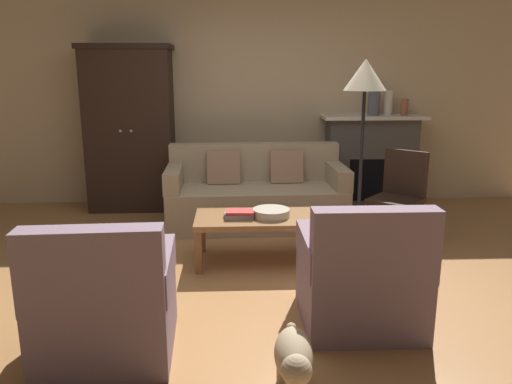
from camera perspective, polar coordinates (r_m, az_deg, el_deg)
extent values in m
plane|color=#B27A47|center=(4.24, -0.07, -9.57)|extent=(9.60, 9.60, 0.00)
cube|color=beige|center=(6.45, -1.09, 11.29)|extent=(7.20, 0.10, 2.80)
cube|color=#4C4947|center=(6.52, 12.77, 3.38)|extent=(1.10, 0.36, 1.08)
cube|color=black|center=(6.39, 13.09, 1.31)|extent=(0.60, 0.01, 0.52)
cube|color=white|center=(6.43, 13.08, 8.26)|extent=(1.26, 0.48, 0.04)
cube|color=black|center=(6.27, -13.97, 6.65)|extent=(1.00, 0.52, 1.89)
cube|color=black|center=(6.24, -14.50, 15.57)|extent=(1.06, 0.55, 0.06)
sphere|color=#ADAFB5|center=(6.02, -15.05, 6.66)|extent=(0.04, 0.04, 0.04)
sphere|color=#ADAFB5|center=(5.99, -13.93, 6.70)|extent=(0.04, 0.04, 0.04)
cube|color=tan|center=(5.51, 0.05, -1.59)|extent=(1.92, 0.89, 0.44)
cube|color=tan|center=(5.74, -0.19, 3.45)|extent=(1.90, 0.23, 0.42)
cube|color=tan|center=(5.44, -9.24, 1.61)|extent=(0.18, 0.80, 0.22)
cube|color=tan|center=(5.56, 9.14, 1.88)|extent=(0.18, 0.80, 0.22)
cube|color=#9E755B|center=(5.60, -3.67, 2.74)|extent=(0.36, 0.20, 0.37)
cube|color=#9E755B|center=(5.65, 3.45, 2.83)|extent=(0.36, 0.20, 0.37)
cube|color=olive|center=(4.45, 0.21, -3.01)|extent=(1.10, 0.60, 0.05)
cube|color=brown|center=(4.27, -6.51, -6.79)|extent=(0.06, 0.06, 0.37)
cube|color=brown|center=(4.32, 7.19, -6.56)|extent=(0.06, 0.06, 0.37)
cube|color=brown|center=(4.76, -6.10, -4.59)|extent=(0.06, 0.06, 0.37)
cube|color=brown|center=(4.81, 6.16, -4.42)|extent=(0.06, 0.06, 0.37)
cylinder|color=beige|center=(4.41, 1.72, -2.36)|extent=(0.32, 0.32, 0.07)
cube|color=gray|center=(4.37, -1.98, -2.72)|extent=(0.25, 0.19, 0.04)
cube|color=#B73833|center=(4.37, -1.82, -2.27)|extent=(0.25, 0.18, 0.03)
cylinder|color=#565B66|center=(6.42, 13.16, 9.75)|extent=(0.15, 0.15, 0.30)
cylinder|color=beige|center=(6.47, 14.72, 9.69)|extent=(0.10, 0.10, 0.30)
cylinder|color=#A86042|center=(6.53, 16.39, 9.18)|extent=(0.09, 0.09, 0.20)
cube|color=gray|center=(3.27, -16.27, -13.50)|extent=(0.79, 0.79, 0.42)
cube|color=gray|center=(2.82, -18.05, -8.38)|extent=(0.77, 0.19, 0.46)
cube|color=gray|center=(3.10, -10.60, -8.47)|extent=(0.15, 0.70, 0.20)
cube|color=gray|center=(3.23, -22.45, -8.37)|extent=(0.15, 0.70, 0.20)
cube|color=gray|center=(3.55, 11.50, -10.98)|extent=(0.76, 0.76, 0.42)
cube|color=gray|center=(3.11, 13.24, -5.96)|extent=(0.76, 0.16, 0.46)
cube|color=gray|center=(3.53, 16.99, -6.05)|extent=(0.12, 0.70, 0.20)
cube|color=gray|center=(3.37, 6.27, -6.45)|extent=(0.12, 0.70, 0.20)
cube|color=black|center=(5.09, 15.44, -0.93)|extent=(0.62, 0.62, 0.04)
cylinder|color=black|center=(5.07, 12.43, -3.49)|extent=(0.04, 0.04, 0.41)
cylinder|color=black|center=(4.92, 16.38, -4.26)|extent=(0.04, 0.04, 0.41)
cylinder|color=black|center=(5.39, 14.28, -2.53)|extent=(0.04, 0.04, 0.41)
cylinder|color=black|center=(5.26, 18.02, -3.22)|extent=(0.04, 0.04, 0.41)
cube|color=black|center=(5.22, 16.51, 2.11)|extent=(0.35, 0.32, 0.45)
cylinder|color=black|center=(4.74, 11.24, -7.10)|extent=(0.26, 0.26, 0.02)
cylinder|color=black|center=(4.53, 11.68, 1.77)|extent=(0.03, 0.03, 1.52)
cone|color=beige|center=(4.44, 12.24, 12.81)|extent=(0.36, 0.36, 0.26)
ellipsoid|color=tan|center=(2.74, 4.24, -17.73)|extent=(0.22, 0.41, 0.22)
sphere|color=tan|center=(2.51, 4.59, -19.43)|extent=(0.15, 0.15, 0.15)
cylinder|color=tan|center=(2.94, 5.17, -19.48)|extent=(0.06, 0.06, 0.14)
cylinder|color=tan|center=(2.94, 2.90, -19.51)|extent=(0.06, 0.06, 0.14)
sphere|color=tan|center=(2.93, 3.99, -15.05)|extent=(0.06, 0.06, 0.06)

